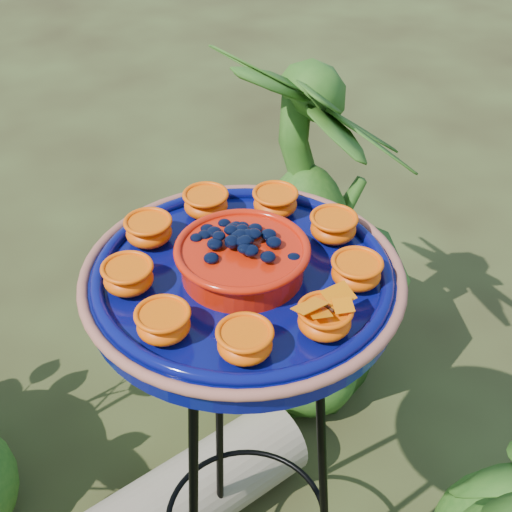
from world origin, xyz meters
name	(u,v)px	position (x,y,z in m)	size (l,w,h in m)	color
tripod_stand	(245,444)	(0.08, -0.14, 0.57)	(0.38, 0.39, 0.93)	black
feeder_dish	(243,274)	(0.08, -0.14, 0.98)	(0.53, 0.53, 0.11)	#070A52
driftwood_log	(191,494)	(0.06, 0.11, 0.10)	(0.20, 0.20, 0.60)	gray
shrub_back_right	(305,232)	(0.57, 0.42, 0.53)	(0.59, 0.59, 1.06)	#225115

